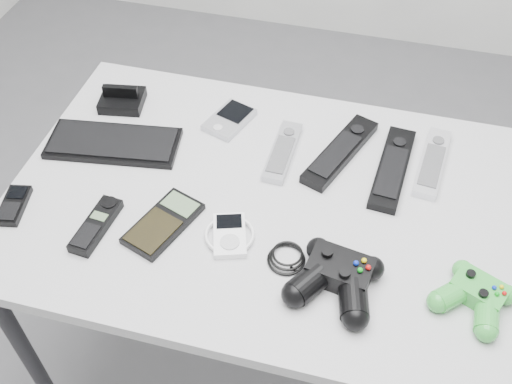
% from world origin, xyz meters
% --- Properties ---
extents(floor, '(3.50, 3.50, 0.00)m').
position_xyz_m(floor, '(0.00, 0.00, 0.00)').
color(floor, slate).
rests_on(floor, ground).
extents(desk, '(1.08, 0.69, 0.72)m').
position_xyz_m(desk, '(0.00, -0.03, 0.66)').
color(desk, '#ACACAF').
rests_on(desk, floor).
extents(pda_keyboard, '(0.30, 0.16, 0.02)m').
position_xyz_m(pda_keyboard, '(-0.38, 0.03, 0.73)').
color(pda_keyboard, black).
rests_on(pda_keyboard, desk).
extents(dock_bracket, '(0.11, 0.10, 0.05)m').
position_xyz_m(dock_bracket, '(-0.42, 0.17, 0.75)').
color(dock_bracket, black).
rests_on(dock_bracket, desk).
extents(pda, '(0.11, 0.14, 0.02)m').
position_xyz_m(pda, '(-0.16, 0.17, 0.73)').
color(pda, '#ADAEB5').
rests_on(pda, desk).
extents(remote_silver_a, '(0.05, 0.18, 0.02)m').
position_xyz_m(remote_silver_a, '(-0.02, 0.10, 0.73)').
color(remote_silver_a, '#ADAEB5').
rests_on(remote_silver_a, desk).
extents(remote_black_a, '(0.14, 0.24, 0.02)m').
position_xyz_m(remote_black_a, '(0.10, 0.13, 0.74)').
color(remote_black_a, black).
rests_on(remote_black_a, desk).
extents(remote_black_b, '(0.08, 0.24, 0.02)m').
position_xyz_m(remote_black_b, '(0.22, 0.11, 0.73)').
color(remote_black_b, black).
rests_on(remote_black_b, desk).
extents(remote_silver_b, '(0.07, 0.21, 0.02)m').
position_xyz_m(remote_silver_b, '(0.30, 0.15, 0.73)').
color(remote_silver_b, silver).
rests_on(remote_silver_b, desk).
extents(mobile_phone, '(0.06, 0.11, 0.02)m').
position_xyz_m(mobile_phone, '(-0.50, -0.18, 0.73)').
color(mobile_phone, black).
rests_on(mobile_phone, desk).
extents(cordless_handset, '(0.06, 0.14, 0.02)m').
position_xyz_m(cordless_handset, '(-0.32, -0.19, 0.73)').
color(cordless_handset, black).
rests_on(cordless_handset, desk).
extents(calculator, '(0.13, 0.18, 0.02)m').
position_xyz_m(calculator, '(-0.20, -0.15, 0.73)').
color(calculator, black).
rests_on(calculator, desk).
extents(mp3_player, '(0.12, 0.13, 0.02)m').
position_xyz_m(mp3_player, '(-0.06, -0.15, 0.73)').
color(mp3_player, white).
rests_on(mp3_player, desk).
extents(controller_black, '(0.29, 0.21, 0.05)m').
position_xyz_m(controller_black, '(0.15, -0.20, 0.75)').
color(controller_black, black).
rests_on(controller_black, desk).
extents(controller_green, '(0.17, 0.18, 0.04)m').
position_xyz_m(controller_green, '(0.38, -0.18, 0.74)').
color(controller_green, green).
rests_on(controller_green, desk).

